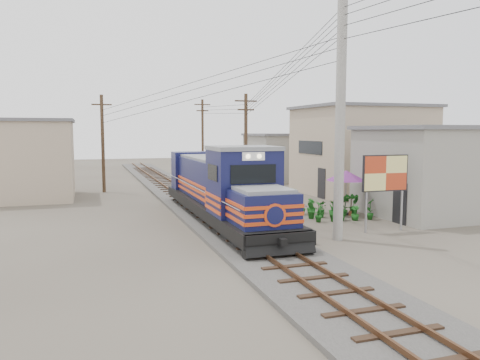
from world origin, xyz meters
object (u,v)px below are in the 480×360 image
object	(u,v)px
locomotive	(221,189)
vendor	(339,201)
billboard	(385,175)
market_umbrella	(346,176)

from	to	relation	value
locomotive	vendor	world-z (taller)	locomotive
locomotive	vendor	size ratio (longest dim) A/B	9.37
billboard	market_umbrella	world-z (taller)	billboard
billboard	market_umbrella	size ratio (longest dim) A/B	1.42
locomotive	market_umbrella	size ratio (longest dim) A/B	6.15
vendor	locomotive	bearing A→B (deg)	-47.25
locomotive	billboard	world-z (taller)	locomotive
market_umbrella	vendor	size ratio (longest dim) A/B	1.53
market_umbrella	locomotive	bearing A→B (deg)	179.53
vendor	market_umbrella	bearing A→B (deg)	166.78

